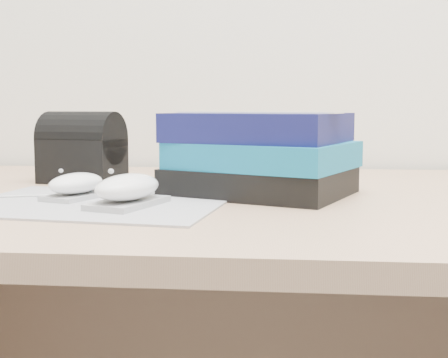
# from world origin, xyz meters

# --- Properties ---
(desk) EXTENTS (1.60, 0.80, 0.73)m
(desk) POSITION_xyz_m (0.00, 1.64, 0.50)
(desk) COLOR tan
(desk) RESTS_ON ground
(mousepad) EXTENTS (0.38, 0.31, 0.00)m
(mousepad) POSITION_xyz_m (-0.22, 1.46, 0.73)
(mousepad) COLOR gray
(mousepad) RESTS_ON desk
(mouse_rear) EXTENTS (0.09, 0.11, 0.04)m
(mouse_rear) POSITION_xyz_m (-0.26, 1.50, 0.75)
(mouse_rear) COLOR #ACACAE
(mouse_rear) RESTS_ON mousepad
(mouse_front) EXTENTS (0.10, 0.13, 0.05)m
(mouse_front) POSITION_xyz_m (-0.17, 1.44, 0.75)
(mouse_front) COLOR #A2A2A4
(mouse_front) RESTS_ON mousepad
(book_stack) EXTENTS (0.31, 0.28, 0.13)m
(book_stack) POSITION_xyz_m (-0.00, 1.58, 0.79)
(book_stack) COLOR black
(book_stack) RESTS_ON desk
(pouch) EXTENTS (0.15, 0.12, 0.12)m
(pouch) POSITION_xyz_m (-0.32, 1.70, 0.79)
(pouch) COLOR black
(pouch) RESTS_ON desk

